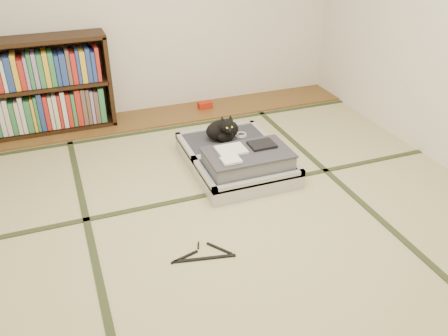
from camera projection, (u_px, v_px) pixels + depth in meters
name	position (u px, v px, depth m)	size (l,w,h in m)	color
floor	(235.00, 222.00, 3.42)	(4.50, 4.50, 0.00)	#C6C184
wood_strip	(165.00, 116.00, 5.04)	(4.00, 0.50, 0.02)	brown
red_item	(205.00, 105.00, 5.18)	(0.15, 0.09, 0.07)	#A9200D
room_shell	(238.00, 14.00, 2.69)	(4.50, 4.50, 4.50)	white
tatami_borders	(212.00, 187.00, 3.82)	(4.00, 4.50, 0.01)	#2D381E
bookcase	(37.00, 89.00, 4.50)	(1.37, 0.31, 0.92)	black
suitcase	(238.00, 159.00, 4.01)	(0.78, 1.03, 0.30)	#B4B5B9
cat	(224.00, 130.00, 4.17)	(0.34, 0.35, 0.28)	black
cable_coil	(241.00, 135.00, 4.30)	(0.11, 0.11, 0.03)	white
hanger	(203.00, 255.00, 3.09)	(0.42, 0.22, 0.01)	black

